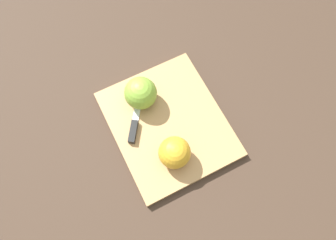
# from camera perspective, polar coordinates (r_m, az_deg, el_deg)

# --- Properties ---
(ground_plane) EXTENTS (4.00, 4.00, 0.00)m
(ground_plane) POSITION_cam_1_polar(r_m,az_deg,el_deg) (0.84, 0.00, -0.93)
(ground_plane) COLOR #38281E
(cutting_board) EXTENTS (0.36, 0.32, 0.02)m
(cutting_board) POSITION_cam_1_polar(r_m,az_deg,el_deg) (0.83, 0.00, -0.72)
(cutting_board) COLOR #A37A4C
(cutting_board) RESTS_ON ground_plane
(apple_half_left) EXTENTS (0.08, 0.08, 0.08)m
(apple_half_left) POSITION_cam_1_polar(r_m,az_deg,el_deg) (0.76, 1.14, -5.72)
(apple_half_left) COLOR gold
(apple_half_left) RESTS_ON cutting_board
(apple_half_right) EXTENTS (0.08, 0.08, 0.08)m
(apple_half_right) POSITION_cam_1_polar(r_m,az_deg,el_deg) (0.81, -4.77, 4.68)
(apple_half_right) COLOR olive
(apple_half_right) RESTS_ON cutting_board
(knife) EXTENTS (0.14, 0.07, 0.02)m
(knife) POSITION_cam_1_polar(r_m,az_deg,el_deg) (0.82, -5.93, -0.99)
(knife) COLOR silver
(knife) RESTS_ON cutting_board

